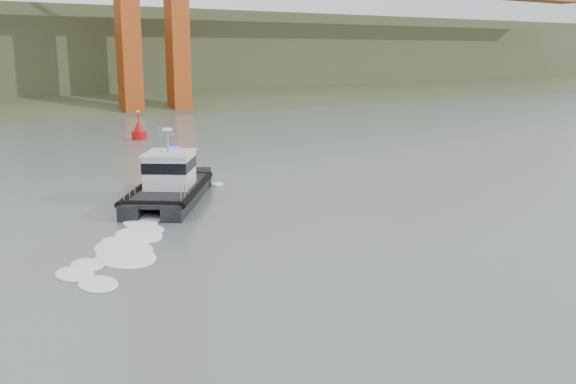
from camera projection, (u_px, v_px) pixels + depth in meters
name	position (u px, v px, depth m)	size (l,w,h in m)	color
ground	(353.00, 278.00, 28.04)	(400.00, 400.00, 0.00)	#51615B
patrol_boat	(169.00, 183.00, 41.91)	(9.18, 10.56, 5.03)	black
nav_buoy	(139.00, 131.00, 71.56)	(1.66, 1.66, 3.45)	#B30C0C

